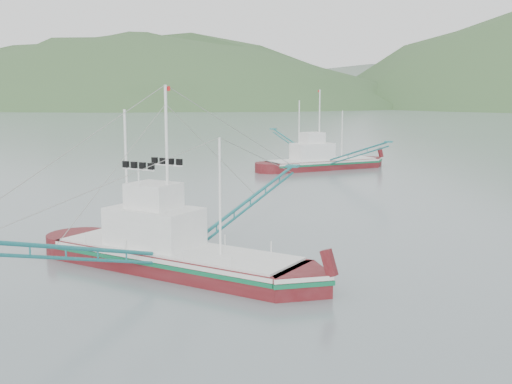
# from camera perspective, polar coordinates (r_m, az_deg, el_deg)

# --- Properties ---
(ground) EXTENTS (1200.00, 1200.00, 0.00)m
(ground) POSITION_cam_1_polar(r_m,az_deg,el_deg) (38.17, -2.38, -6.11)
(ground) COLOR slate
(ground) RESTS_ON ground
(main_boat) EXTENTS (15.60, 26.70, 11.06)m
(main_boat) POSITION_cam_1_polar(r_m,az_deg,el_deg) (35.96, -7.36, -3.64)
(main_boat) COLOR #530D12
(main_boat) RESTS_ON ground
(bg_boat_far) EXTENTS (21.65, 23.08, 10.91)m
(bg_boat_far) POSITION_cam_1_polar(r_m,az_deg,el_deg) (82.70, 5.86, 3.65)
(bg_boat_far) COLOR #530D12
(bg_boat_far) RESTS_ON ground
(headland_left) EXTENTS (448.00, 308.00, 210.00)m
(headland_left) POSITION_cam_1_polar(r_m,az_deg,el_deg) (439.06, -10.70, 7.50)
(headland_left) COLOR #34562C
(headland_left) RESTS_ON ground
(ridge_distant) EXTENTS (960.00, 400.00, 240.00)m
(ridge_distant) POSITION_cam_1_polar(r_m,az_deg,el_deg) (595.51, 17.17, 7.60)
(ridge_distant) COLOR slate
(ridge_distant) RESTS_ON ground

